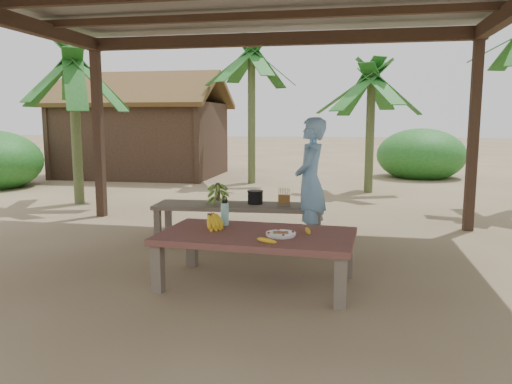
% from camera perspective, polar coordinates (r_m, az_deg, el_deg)
% --- Properties ---
extents(ground, '(80.00, 80.00, 0.00)m').
position_cam_1_polar(ground, '(5.41, -1.97, -8.42)').
color(ground, brown).
rests_on(ground, ground).
extents(work_table, '(1.86, 1.11, 0.50)m').
position_cam_1_polar(work_table, '(4.70, 0.09, -5.47)').
color(work_table, brown).
rests_on(work_table, ground).
extents(bench, '(2.23, 0.73, 0.45)m').
position_cam_1_polar(bench, '(6.54, -1.98, -1.92)').
color(bench, brown).
rests_on(bench, ground).
extents(ripe_banana_bunch, '(0.28, 0.24, 0.17)m').
position_cam_1_polar(ripe_banana_bunch, '(4.86, -5.36, -3.26)').
color(ripe_banana_bunch, yellow).
rests_on(ripe_banana_bunch, work_table).
extents(plate, '(0.28, 0.28, 0.04)m').
position_cam_1_polar(plate, '(4.56, 2.85, -4.84)').
color(plate, white).
rests_on(plate, work_table).
extents(loose_banana_front, '(0.18, 0.06, 0.04)m').
position_cam_1_polar(loose_banana_front, '(4.31, 1.24, -5.57)').
color(loose_banana_front, yellow).
rests_on(loose_banana_front, work_table).
extents(loose_banana_side, '(0.08, 0.16, 0.04)m').
position_cam_1_polar(loose_banana_side, '(4.70, 5.95, -4.42)').
color(loose_banana_side, yellow).
rests_on(loose_banana_side, work_table).
extents(water_flask, '(0.08, 0.08, 0.30)m').
position_cam_1_polar(water_flask, '(5.01, -3.59, -2.42)').
color(water_flask, '#3DBFB3').
rests_on(water_flask, work_table).
extents(green_banana_stalk, '(0.27, 0.27, 0.30)m').
position_cam_1_polar(green_banana_stalk, '(6.56, -4.38, -0.11)').
color(green_banana_stalk, '#598C2D').
rests_on(green_banana_stalk, bench).
extents(cooking_pot, '(0.20, 0.20, 0.17)m').
position_cam_1_polar(cooking_pot, '(6.57, -0.08, -0.64)').
color(cooking_pot, black).
rests_on(cooking_pot, bench).
extents(skewer_rack, '(0.18, 0.09, 0.24)m').
position_cam_1_polar(skewer_rack, '(6.39, 3.23, -0.57)').
color(skewer_rack, '#A57F47').
rests_on(skewer_rack, bench).
extents(woman, '(0.43, 0.61, 1.58)m').
position_cam_1_polar(woman, '(6.22, 6.23, 1.19)').
color(woman, '#75A9DE').
rests_on(woman, ground).
extents(hut, '(4.40, 3.43, 2.85)m').
position_cam_1_polar(hut, '(14.23, -12.67, 6.29)').
color(hut, black).
rests_on(hut, ground).
extents(banana_plant_n, '(1.80, 1.80, 2.68)m').
position_cam_1_polar(banana_plant_n, '(10.88, 13.06, 11.52)').
color(banana_plant_n, '#596638').
rests_on(banana_plant_n, ground).
extents(banana_plant_nw, '(1.80, 1.80, 3.38)m').
position_cam_1_polar(banana_plant_nw, '(12.26, -0.51, 14.55)').
color(banana_plant_nw, '#596638').
rests_on(banana_plant_nw, ground).
extents(banana_plant_w, '(1.80, 1.80, 2.81)m').
position_cam_1_polar(banana_plant_w, '(9.77, -20.17, 12.35)').
color(banana_plant_w, '#596638').
rests_on(banana_plant_w, ground).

